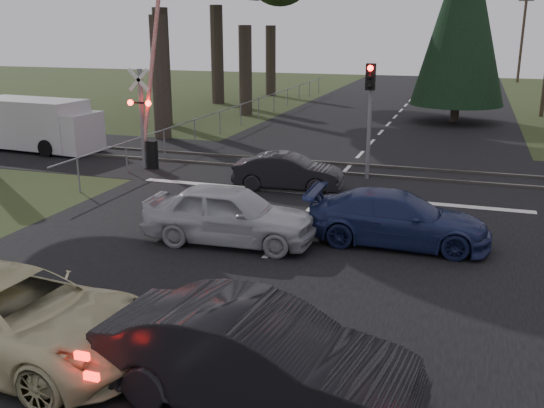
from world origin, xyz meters
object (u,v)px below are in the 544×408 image
at_px(white_van, 39,125).
at_px(dark_hatchback, 256,359).
at_px(traffic_signal_center, 370,101).
at_px(utility_pole_far, 523,33).
at_px(crossing_signal, 147,116).
at_px(silver_car, 230,214).
at_px(blue_sedan, 397,219).
at_px(cream_coupe, 13,317).
at_px(dark_car_far, 288,172).

bearing_deg(white_van, dark_hatchback, -39.14).
relative_size(traffic_signal_center, dark_hatchback, 0.87).
height_order(traffic_signal_center, utility_pole_far, utility_pole_far).
xyz_separation_m(crossing_signal, dark_hatchback, (9.06, -13.14, -1.28)).
bearing_deg(silver_car, dark_hatchback, -157.13).
bearing_deg(silver_car, blue_sedan, -75.32).
bearing_deg(silver_car, cream_coupe, 166.15).
bearing_deg(utility_pole_far, silver_car, -100.55).
bearing_deg(blue_sedan, silver_car, 106.12).
xyz_separation_m(dark_hatchback, blue_sedan, (1.07, 7.58, -0.11)).
bearing_deg(utility_pole_far, cream_coupe, -100.67).
relative_size(dark_hatchback, silver_car, 1.07).
distance_m(traffic_signal_center, white_van, 14.81).
height_order(traffic_signal_center, blue_sedan, traffic_signal_center).
relative_size(cream_coupe, silver_car, 1.18).
relative_size(utility_pole_far, dark_car_far, 2.47).
bearing_deg(blue_sedan, cream_coupe, 143.88).
xyz_separation_m(crossing_signal, traffic_signal_center, (8.27, 0.89, 0.75)).
xyz_separation_m(cream_coupe, silver_car, (1.30, 6.30, 0.03)).
distance_m(traffic_signal_center, dark_hatchback, 14.20).
xyz_separation_m(crossing_signal, blue_sedan, (10.13, -5.56, -1.39)).
bearing_deg(traffic_signal_center, crossing_signal, -173.85).
bearing_deg(cream_coupe, dark_car_far, -2.25).
distance_m(utility_pole_far, white_van, 48.93).
bearing_deg(dark_car_far, cream_coupe, 169.45).
relative_size(utility_pole_far, cream_coupe, 1.73).
relative_size(dark_hatchback, white_van, 0.80).
relative_size(traffic_signal_center, cream_coupe, 0.79).
height_order(traffic_signal_center, dark_hatchback, traffic_signal_center).
xyz_separation_m(traffic_signal_center, silver_car, (-2.19, -7.67, -2.06)).
bearing_deg(dark_hatchback, crossing_signal, 39.46).
distance_m(crossing_signal, dark_car_far, 6.28).
distance_m(blue_sedan, white_van, 18.10).
height_order(utility_pole_far, cream_coupe, utility_pole_far).
height_order(cream_coupe, dark_car_far, cream_coupe).
relative_size(utility_pole_far, silver_car, 2.04).
bearing_deg(white_van, crossing_signal, -10.50).
xyz_separation_m(crossing_signal, utility_pole_far, (15.77, 45.21, 2.67)).
bearing_deg(crossing_signal, cream_coupe, -69.89).
bearing_deg(silver_car, white_van, 53.52).
xyz_separation_m(utility_pole_far, silver_car, (-9.69, -52.00, -3.97)).
bearing_deg(dark_hatchback, utility_pole_far, -1.69).
distance_m(dark_hatchback, white_van, 21.48).
height_order(utility_pole_far, dark_car_far, utility_pole_far).
bearing_deg(cream_coupe, crossing_signal, 23.58).
bearing_deg(cream_coupe, traffic_signal_center, -10.54).
height_order(cream_coupe, white_van, white_van).
height_order(silver_car, white_van, white_van).
bearing_deg(cream_coupe, utility_pole_far, -7.20).
bearing_deg(crossing_signal, utility_pole_far, 70.77).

